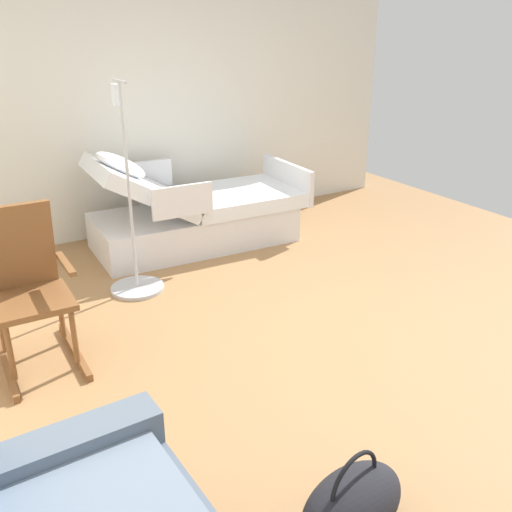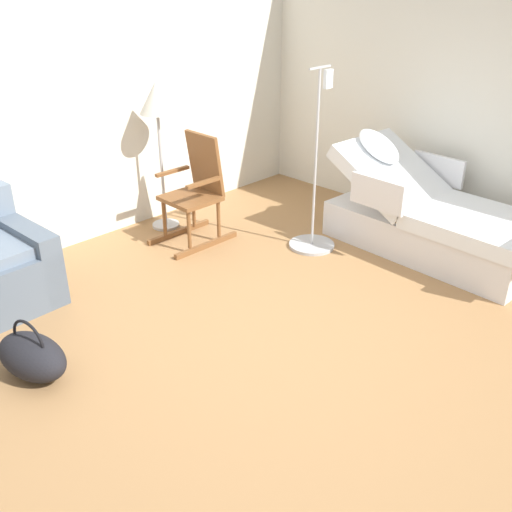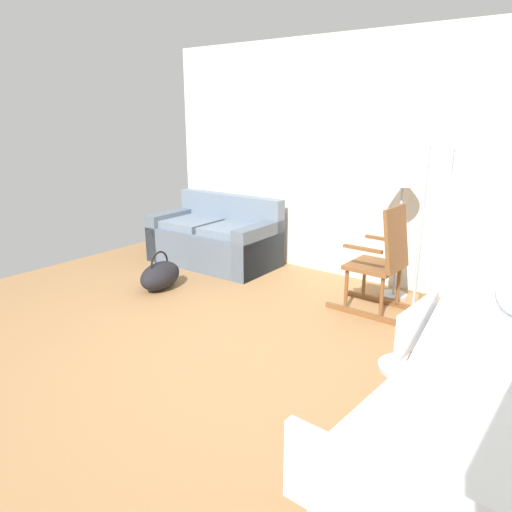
{
  "view_description": "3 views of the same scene",
  "coord_description": "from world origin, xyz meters",
  "views": [
    {
      "loc": [
        -2.97,
        2.36,
        2.11
      ],
      "look_at": [
        -0.06,
        0.59,
        0.69
      ],
      "focal_mm": 40.37,
      "sensor_mm": 36.0,
      "label": 1
    },
    {
      "loc": [
        -2.78,
        -2.21,
        2.46
      ],
      "look_at": [
        -0.16,
        0.34,
        0.62
      ],
      "focal_mm": 40.77,
      "sensor_mm": 36.0,
      "label": 2
    },
    {
      "loc": [
        2.35,
        -2.37,
        1.88
      ],
      "look_at": [
        0.07,
        0.6,
        0.77
      ],
      "focal_mm": 34.24,
      "sensor_mm": 36.0,
      "label": 3
    }
  ],
  "objects": [
    {
      "name": "hospital_bed",
      "position": [
        1.95,
        0.08,
        0.31
      ],
      "size": [
        1.07,
        2.1,
        1.06
      ],
      "color": "silver",
      "rests_on": "ground"
    },
    {
      "name": "rocking_chair",
      "position": [
        0.6,
        1.89,
        0.5
      ],
      "size": [
        0.77,
        0.51,
        1.05
      ],
      "color": "brown",
      "rests_on": "ground"
    },
    {
      "name": "back_wall",
      "position": [
        0.0,
        2.71,
        1.35
      ],
      "size": [
        5.5,
        0.1,
        2.7
      ],
      "primitive_type": "cube",
      "color": "silver",
      "rests_on": "ground"
    },
    {
      "name": "iv_pole",
      "position": [
        1.26,
        0.96,
        0.25
      ],
      "size": [
        0.44,
        0.44,
        1.69
      ],
      "color": "#B2B5BA",
      "rests_on": "ground"
    },
    {
      "name": "duffel_bag",
      "position": [
        -1.58,
        1.02,
        0.15
      ],
      "size": [
        0.42,
        0.61,
        0.43
      ],
      "color": "black",
      "rests_on": "ground"
    },
    {
      "name": "ground_plane",
      "position": [
        0.0,
        0.0,
        0.0
      ],
      "size": [
        6.64,
        6.64,
        0.0
      ],
      "primitive_type": "plane",
      "color": "#9E7247"
    },
    {
      "name": "floor_lamp",
      "position": [
        0.56,
        2.36,
        1.23
      ],
      "size": [
        0.34,
        0.34,
        1.48
      ],
      "color": "#B2B5BA",
      "rests_on": "ground"
    },
    {
      "name": "side_wall",
      "position": [
        2.7,
        0.0,
        1.35
      ],
      "size": [
        0.1,
        5.51,
        2.7
      ],
      "primitive_type": "cube",
      "color": "silver",
      "rests_on": "ground"
    }
  ]
}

